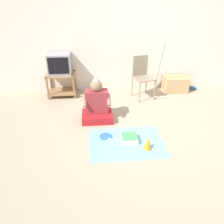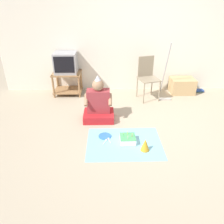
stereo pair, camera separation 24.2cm
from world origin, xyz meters
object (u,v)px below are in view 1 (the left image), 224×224
Objects in this scene: cardboard_box_stack at (175,84)px; tv at (60,64)px; birthday_cake at (129,138)px; dust_mop at (159,81)px; party_hat_blue at (148,143)px; book_pile at (191,88)px; paper_plate at (106,136)px; folding_chair at (142,74)px; person_seated at (97,106)px.

tv is at bearing 179.93° from cardboard_box_stack.
dust_mop is at bearing 60.56° from birthday_cake.
tv is at bearing 123.63° from party_hat_blue.
cardboard_box_stack is at bearing -175.22° from book_pile.
book_pile is (0.45, 0.04, -0.15)m from cardboard_box_stack.
paper_plate is at bearing -140.62° from book_pile.
tv reaches higher than cardboard_box_stack.
cardboard_box_stack is 2.45m from birthday_cake.
cardboard_box_stack is 0.47m from book_pile.
tv reaches higher than birthday_cake.
book_pile is at bearing 0.63° from tv.
cardboard_box_stack is (2.66, -0.00, -0.56)m from tv.
folding_chair is at bearing -8.71° from tv.
book_pile reaches higher than paper_plate.
folding_chair is 1.99m from party_hat_blue.
tv reaches higher than folding_chair.
book_pile is 2.69m from person_seated.
party_hat_blue is (-0.32, -1.91, -0.43)m from folding_chair.
birthday_cake is 0.32m from party_hat_blue.
folding_chair is 4.41× the size of paper_plate.
folding_chair is at bearing 42.34° from person_seated.
tv is 1.49m from person_seated.
tv is at bearing 121.58° from person_seated.
cardboard_box_stack is 2.62× the size of paper_plate.
birthday_cake is 1.16× the size of paper_plate.
folding_chair is 3.79× the size of birthday_cake.
book_pile is at bearing 53.24° from party_hat_blue.
folding_chair is 0.99m from cardboard_box_stack.
paper_plate is (-0.92, -1.54, -0.52)m from folding_chair.
person_seated is 4.04× the size of paper_plate.
cardboard_box_stack is (0.89, 0.27, -0.35)m from folding_chair.
party_hat_blue reaches higher than book_pile.
cardboard_box_stack is 2.77× the size of book_pile.
dust_mop is 1.48× the size of person_seated.
paper_plate is (-2.25, -1.85, -0.02)m from book_pile.
dust_mop is at bearing -0.93° from folding_chair.
book_pile is at bearing 12.91° from folding_chair.
party_hat_blue is at bearing -53.94° from person_seated.
folding_chair reaches higher than person_seated.
tv is 0.58× the size of person_seated.
birthday_cake is at bearing -133.33° from book_pile.
cardboard_box_stack reaches higher than book_pile.
tv is 1.81m from folding_chair.
party_hat_blue is (0.24, -0.21, 0.05)m from birthday_cake.
tv is at bearing 171.29° from folding_chair.
tv reaches higher than paper_plate.
folding_chair is at bearing 59.28° from paper_plate.
book_pile is at bearing 27.75° from person_seated.
party_hat_blue reaches higher than birthday_cake.
person_seated is 0.67m from paper_plate.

